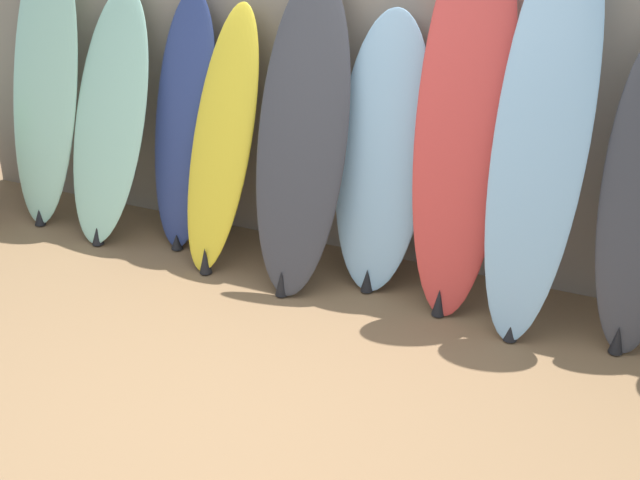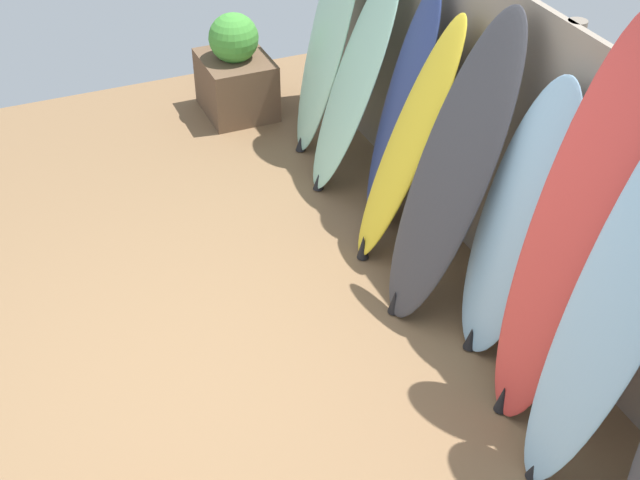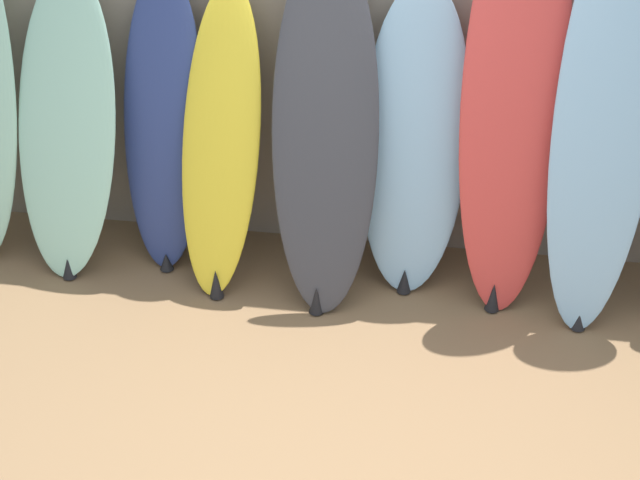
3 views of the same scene
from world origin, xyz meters
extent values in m
plane|color=brown|center=(0.00, 0.00, 0.00)|extent=(7.68, 7.68, 0.00)
cube|color=gray|center=(0.00, 2.00, 0.90)|extent=(6.08, 0.04, 1.80)
cylinder|color=slate|center=(-1.44, 2.04, 0.90)|extent=(0.10, 0.10, 1.80)
cylinder|color=slate|center=(0.00, 2.04, 0.90)|extent=(0.10, 0.10, 1.80)
ellipsoid|color=#9ED6BC|center=(-2.20, 1.67, 0.97)|extent=(0.57, 0.59, 1.94)
cone|color=black|center=(-2.20, 1.43, 0.07)|extent=(0.08, 0.08, 0.11)
ellipsoid|color=#9ED6BC|center=(-1.64, 1.61, 0.82)|extent=(0.64, 0.68, 1.63)
cone|color=black|center=(-1.64, 1.34, 0.07)|extent=(0.08, 0.08, 0.12)
ellipsoid|color=navy|center=(-1.12, 1.69, 0.83)|extent=(0.51, 0.51, 1.65)
cone|color=black|center=(-1.12, 1.50, 0.06)|extent=(0.08, 0.08, 0.10)
ellipsoid|color=yellow|center=(-0.77, 1.57, 0.80)|extent=(0.49, 0.70, 1.61)
cone|color=black|center=(-0.77, 1.28, 0.09)|extent=(0.08, 0.08, 0.17)
ellipsoid|color=#38383D|center=(-0.21, 1.54, 0.92)|extent=(0.63, 0.79, 1.83)
cone|color=black|center=(-0.21, 1.23, 0.09)|extent=(0.08, 0.08, 0.15)
ellipsoid|color=#8CB7D6|center=(0.24, 1.68, 0.82)|extent=(0.58, 0.47, 1.64)
cone|color=black|center=(0.24, 1.48, 0.08)|extent=(0.08, 0.08, 0.14)
ellipsoid|color=#D13D38|center=(0.72, 1.64, 1.09)|extent=(0.59, 0.64, 2.19)
cone|color=black|center=(0.72, 1.39, 0.09)|extent=(0.08, 0.08, 0.16)
ellipsoid|color=#8CB7D6|center=(1.16, 1.57, 1.11)|extent=(0.52, 0.66, 2.22)
cone|color=black|center=(1.16, 1.29, 0.06)|extent=(0.08, 0.08, 0.11)
cube|color=brown|center=(-3.01, 1.19, 0.24)|extent=(0.63, 0.53, 0.48)
sphere|color=#449438|center=(-3.01, 1.19, 0.65)|extent=(0.40, 0.40, 0.40)
camera|label=1|loc=(1.91, -2.93, 2.66)|focal=50.00mm
camera|label=2|loc=(3.35, -0.78, 3.53)|focal=50.00mm
camera|label=3|loc=(0.37, -2.53, 2.92)|focal=50.00mm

